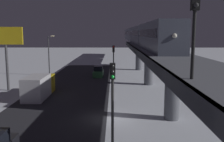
% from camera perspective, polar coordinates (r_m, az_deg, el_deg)
% --- Properties ---
extents(ground_plane, '(240.00, 240.00, 0.00)m').
position_cam_1_polar(ground_plane, '(24.48, -0.65, -10.69)').
color(ground_plane, silver).
extents(avenue_asphalt, '(11.00, 81.08, 0.01)m').
position_cam_1_polar(avenue_asphalt, '(25.24, -13.96, -10.33)').
color(avenue_asphalt, '#28282D').
rests_on(avenue_asphalt, ground_plane).
extents(elevated_railway, '(5.00, 81.08, 5.95)m').
position_cam_1_polar(elevated_railway, '(23.89, 13.38, 1.34)').
color(elevated_railway, slate).
rests_on(elevated_railway, ground_plane).
extents(subway_train, '(2.94, 74.07, 3.40)m').
position_cam_1_polar(subway_train, '(60.15, 5.73, 8.17)').
color(subway_train, '#4C5160').
rests_on(subway_train, elevated_railway).
extents(rail_signal, '(0.36, 0.41, 4.00)m').
position_cam_1_polar(rail_signal, '(12.11, 18.09, 11.06)').
color(rail_signal, black).
rests_on(rail_signal, elevated_railway).
extents(sedan_green, '(1.80, 4.26, 1.97)m').
position_cam_1_polar(sedan_green, '(47.64, -3.11, -0.25)').
color(sedan_green, '#2D6038').
rests_on(sedan_green, ground_plane).
extents(box_truck, '(2.40, 7.40, 2.80)m').
position_cam_1_polar(box_truck, '(33.59, -16.13, -3.34)').
color(box_truck, gold).
rests_on(box_truck, ground_plane).
extents(traffic_light_near, '(0.32, 0.44, 6.40)m').
position_cam_1_polar(traffic_light_near, '(14.52, 0.12, -6.88)').
color(traffic_light_near, '#2D2D2D').
rests_on(traffic_light_near, ground_plane).
extents(traffic_light_mid, '(0.32, 0.44, 6.40)m').
position_cam_1_polar(traffic_light_mid, '(34.47, 0.34, 2.09)').
color(traffic_light_mid, '#2D2D2D').
rests_on(traffic_light_mid, ground_plane).
extents(commercial_billboard, '(4.80, 0.36, 8.90)m').
position_cam_1_polar(commercial_billboard, '(38.16, -22.82, 6.02)').
color(commercial_billboard, '#4C4C51').
rests_on(commercial_billboard, ground_plane).
extents(street_lamp_far, '(1.35, 0.44, 7.65)m').
position_cam_1_polar(street_lamp_far, '(49.76, -13.82, 4.54)').
color(street_lamp_far, '#38383D').
rests_on(street_lamp_far, ground_plane).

